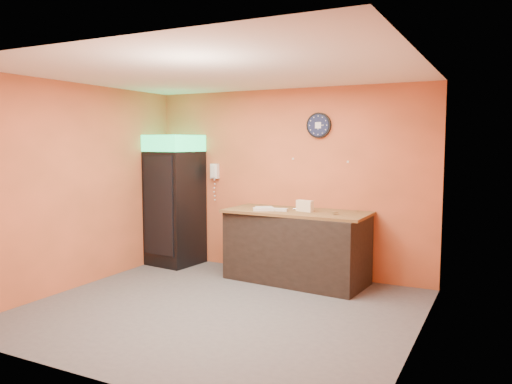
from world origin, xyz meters
The scene contains 15 objects.
floor centered at (0.00, 0.00, 0.00)m, with size 4.50×4.50×0.00m, color #47474C.
back_wall centered at (0.00, 2.00, 1.40)m, with size 4.50×0.02×2.80m, color #DD683E.
left_wall centered at (-2.25, 0.00, 1.40)m, with size 0.02×4.00×2.80m, color #DD683E.
right_wall centered at (2.25, 0.00, 1.40)m, with size 0.02×4.00×2.80m, color #DD683E.
ceiling centered at (0.00, 0.00, 2.80)m, with size 4.50×4.00×0.02m, color white.
beverage_cooler centered at (-1.84, 1.60, 1.03)m, with size 0.82×0.83×2.12m.
prep_counter centered at (0.34, 1.56, 0.49)m, with size 1.97×0.88×0.99m, color black.
wall_clock centered at (0.51, 1.97, 2.24)m, with size 0.37×0.06×0.37m.
wall_phone centered at (-1.26, 1.95, 1.53)m, with size 0.13×0.11×0.24m.
butcher_paper centered at (0.34, 1.56, 1.01)m, with size 2.05×0.89×0.04m, color brown.
sub_roll_stack centered at (0.48, 1.53, 1.11)m, with size 0.26×0.14×0.16m.
wrapped_sandwich_left centered at (-0.08, 1.35, 1.05)m, with size 0.30×0.12×0.04m, color silver.
wrapped_sandwich_mid centered at (0.12, 1.42, 1.04)m, with size 0.26×0.10×0.04m, color silver.
wrapped_sandwich_right centered at (-0.16, 1.53, 1.04)m, with size 0.25×0.10×0.04m, color silver.
kitchen_tool centered at (0.41, 1.65, 1.06)m, with size 0.07×0.07×0.07m, color silver.
Camera 1 is at (3.01, -4.98, 1.99)m, focal length 35.00 mm.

